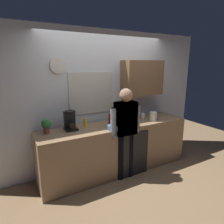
{
  "coord_description": "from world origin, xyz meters",
  "views": [
    {
      "loc": [
        -1.75,
        -2.65,
        1.98
      ],
      "look_at": [
        -0.12,
        0.25,
        1.17
      ],
      "focal_mm": 31.53,
      "sensor_mm": 36.0,
      "label": 1
    }
  ],
  "objects_px": {
    "cup_white_mug": "(143,116)",
    "bottle_amber_beer": "(119,119)",
    "mixing_bowl": "(114,127)",
    "bottle_clear_soda": "(126,112)",
    "potted_plant": "(46,125)",
    "bottle_dark_sauce": "(119,118)",
    "dish_soap": "(85,123)",
    "person_guest": "(125,127)",
    "bottle_green_wine": "(121,119)",
    "bottle_red_vinegar": "(110,120)",
    "storage_canister": "(153,116)",
    "person_at_sink": "(125,127)",
    "coffee_maker": "(70,121)"
  },
  "relations": [
    {
      "from": "cup_white_mug",
      "to": "bottle_amber_beer",
      "type": "bearing_deg",
      "value": -166.9
    },
    {
      "from": "mixing_bowl",
      "to": "bottle_amber_beer",
      "type": "bearing_deg",
      "value": 43.25
    },
    {
      "from": "bottle_clear_soda",
      "to": "potted_plant",
      "type": "xyz_separation_m",
      "value": [
        -1.58,
        -0.1,
        -0.01
      ]
    },
    {
      "from": "bottle_dark_sauce",
      "to": "mixing_bowl",
      "type": "height_order",
      "value": "bottle_dark_sauce"
    },
    {
      "from": "dish_soap",
      "to": "person_guest",
      "type": "height_order",
      "value": "person_guest"
    },
    {
      "from": "bottle_green_wine",
      "to": "bottle_red_vinegar",
      "type": "relative_size",
      "value": 1.36
    },
    {
      "from": "bottle_green_wine",
      "to": "storage_canister",
      "type": "height_order",
      "value": "bottle_green_wine"
    },
    {
      "from": "cup_white_mug",
      "to": "person_at_sink",
      "type": "relative_size",
      "value": 0.06
    },
    {
      "from": "bottle_clear_soda",
      "to": "mixing_bowl",
      "type": "relative_size",
      "value": 1.27
    },
    {
      "from": "bottle_amber_beer",
      "to": "bottle_clear_soda",
      "type": "distance_m",
      "value": 0.45
    },
    {
      "from": "bottle_dark_sauce",
      "to": "mixing_bowl",
      "type": "xyz_separation_m",
      "value": [
        -0.29,
        -0.31,
        -0.05
      ]
    },
    {
      "from": "mixing_bowl",
      "to": "potted_plant",
      "type": "bearing_deg",
      "value": 160.08
    },
    {
      "from": "bottle_green_wine",
      "to": "bottle_red_vinegar",
      "type": "distance_m",
      "value": 0.2
    },
    {
      "from": "coffee_maker",
      "to": "person_at_sink",
      "type": "bearing_deg",
      "value": -27.33
    },
    {
      "from": "mixing_bowl",
      "to": "person_at_sink",
      "type": "height_order",
      "value": "person_at_sink"
    },
    {
      "from": "person_guest",
      "to": "coffee_maker",
      "type": "bearing_deg",
      "value": -26.77
    },
    {
      "from": "bottle_green_wine",
      "to": "potted_plant",
      "type": "xyz_separation_m",
      "value": [
        -1.19,
        0.3,
        -0.02
      ]
    },
    {
      "from": "coffee_maker",
      "to": "person_guest",
      "type": "relative_size",
      "value": 0.21
    },
    {
      "from": "bottle_green_wine",
      "to": "bottle_amber_beer",
      "type": "xyz_separation_m",
      "value": [
        0.03,
        0.12,
        -0.03
      ]
    },
    {
      "from": "coffee_maker",
      "to": "storage_canister",
      "type": "bearing_deg",
      "value": -9.42
    },
    {
      "from": "dish_soap",
      "to": "person_at_sink",
      "type": "bearing_deg",
      "value": -38.25
    },
    {
      "from": "potted_plant",
      "to": "coffee_maker",
      "type": "bearing_deg",
      "value": -1.07
    },
    {
      "from": "bottle_amber_beer",
      "to": "person_at_sink",
      "type": "bearing_deg",
      "value": -93.23
    },
    {
      "from": "bottle_amber_beer",
      "to": "mixing_bowl",
      "type": "distance_m",
      "value": 0.29
    },
    {
      "from": "bottle_green_wine",
      "to": "bottle_amber_beer",
      "type": "bearing_deg",
      "value": 76.27
    },
    {
      "from": "bottle_red_vinegar",
      "to": "storage_canister",
      "type": "distance_m",
      "value": 0.9
    },
    {
      "from": "bottle_green_wine",
      "to": "bottle_amber_beer",
      "type": "height_order",
      "value": "bottle_green_wine"
    },
    {
      "from": "bottle_amber_beer",
      "to": "coffee_maker",
      "type": "bearing_deg",
      "value": 168.31
    },
    {
      "from": "bottle_dark_sauce",
      "to": "dish_soap",
      "type": "distance_m",
      "value": 0.66
    },
    {
      "from": "dish_soap",
      "to": "bottle_dark_sauce",
      "type": "bearing_deg",
      "value": -5.49
    },
    {
      "from": "bottle_red_vinegar",
      "to": "potted_plant",
      "type": "bearing_deg",
      "value": 171.61
    },
    {
      "from": "cup_white_mug",
      "to": "person_at_sink",
      "type": "distance_m",
      "value": 0.81
    },
    {
      "from": "bottle_dark_sauce",
      "to": "bottle_amber_beer",
      "type": "bearing_deg",
      "value": -125.25
    },
    {
      "from": "bottle_red_vinegar",
      "to": "bottle_clear_soda",
      "type": "height_order",
      "value": "bottle_clear_soda"
    },
    {
      "from": "bottle_clear_soda",
      "to": "cup_white_mug",
      "type": "relative_size",
      "value": 2.95
    },
    {
      "from": "bottle_dark_sauce",
      "to": "bottle_clear_soda",
      "type": "distance_m",
      "value": 0.32
    },
    {
      "from": "bottle_amber_beer",
      "to": "storage_canister",
      "type": "bearing_deg",
      "value": -6.81
    },
    {
      "from": "bottle_dark_sauce",
      "to": "bottle_red_vinegar",
      "type": "bearing_deg",
      "value": -157.87
    },
    {
      "from": "dish_soap",
      "to": "bottle_amber_beer",
      "type": "bearing_deg",
      "value": -18.09
    },
    {
      "from": "potted_plant",
      "to": "person_guest",
      "type": "relative_size",
      "value": 0.14
    },
    {
      "from": "bottle_clear_soda",
      "to": "person_guest",
      "type": "height_order",
      "value": "person_guest"
    },
    {
      "from": "coffee_maker",
      "to": "bottle_red_vinegar",
      "type": "xyz_separation_m",
      "value": [
        0.68,
        -0.15,
        -0.04
      ]
    },
    {
      "from": "cup_white_mug",
      "to": "potted_plant",
      "type": "height_order",
      "value": "potted_plant"
    },
    {
      "from": "bottle_dark_sauce",
      "to": "potted_plant",
      "type": "distance_m",
      "value": 1.31
    },
    {
      "from": "bottle_red_vinegar",
      "to": "mixing_bowl",
      "type": "relative_size",
      "value": 1.0
    },
    {
      "from": "mixing_bowl",
      "to": "bottle_dark_sauce",
      "type": "bearing_deg",
      "value": 47.29
    },
    {
      "from": "cup_white_mug",
      "to": "storage_canister",
      "type": "bearing_deg",
      "value": -78.67
    },
    {
      "from": "bottle_green_wine",
      "to": "bottle_amber_beer",
      "type": "distance_m",
      "value": 0.13
    },
    {
      "from": "cup_white_mug",
      "to": "bottle_red_vinegar",
      "type": "bearing_deg",
      "value": -170.83
    },
    {
      "from": "bottle_amber_beer",
      "to": "dish_soap",
      "type": "bearing_deg",
      "value": 161.91
    }
  ]
}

